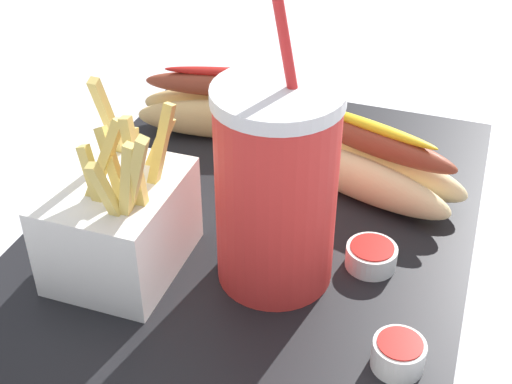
{
  "coord_description": "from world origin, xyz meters",
  "views": [
    {
      "loc": [
        -0.44,
        -0.15,
        0.37
      ],
      "look_at": [
        0.0,
        0.0,
        0.05
      ],
      "focal_mm": 49.76,
      "sensor_mm": 36.0,
      "label": 1
    }
  ],
  "objects_px": {
    "hot_dog_1": "(368,164)",
    "fries_basket": "(120,222)",
    "ketchup_cup_3": "(399,353)",
    "ketchup_cup_1": "(371,255)",
    "soda_cup": "(276,188)",
    "hot_dog_2": "(229,107)"
  },
  "relations": [
    {
      "from": "hot_dog_1",
      "to": "fries_basket",
      "type": "bearing_deg",
      "value": 136.39
    },
    {
      "from": "hot_dog_1",
      "to": "ketchup_cup_3",
      "type": "bearing_deg",
      "value": -162.49
    },
    {
      "from": "fries_basket",
      "to": "ketchup_cup_1",
      "type": "bearing_deg",
      "value": -71.42
    },
    {
      "from": "soda_cup",
      "to": "ketchup_cup_3",
      "type": "height_order",
      "value": "soda_cup"
    },
    {
      "from": "fries_basket",
      "to": "hot_dog_1",
      "type": "distance_m",
      "value": 0.22
    },
    {
      "from": "hot_dog_1",
      "to": "ketchup_cup_3",
      "type": "xyz_separation_m",
      "value": [
        -0.19,
        -0.06,
        -0.01
      ]
    },
    {
      "from": "hot_dog_1",
      "to": "hot_dog_2",
      "type": "bearing_deg",
      "value": 69.57
    },
    {
      "from": "ketchup_cup_1",
      "to": "fries_basket",
      "type": "bearing_deg",
      "value": 108.58
    },
    {
      "from": "hot_dog_2",
      "to": "ketchup_cup_3",
      "type": "relative_size",
      "value": 5.33
    },
    {
      "from": "soda_cup",
      "to": "hot_dog_2",
      "type": "bearing_deg",
      "value": 29.83
    },
    {
      "from": "soda_cup",
      "to": "hot_dog_1",
      "type": "bearing_deg",
      "value": -17.65
    },
    {
      "from": "hot_dog_2",
      "to": "ketchup_cup_3",
      "type": "height_order",
      "value": "hot_dog_2"
    },
    {
      "from": "hot_dog_1",
      "to": "ketchup_cup_1",
      "type": "xyz_separation_m",
      "value": [
        -0.1,
        -0.02,
        -0.02
      ]
    },
    {
      "from": "soda_cup",
      "to": "hot_dog_2",
      "type": "distance_m",
      "value": 0.22
    },
    {
      "from": "soda_cup",
      "to": "hot_dog_1",
      "type": "height_order",
      "value": "soda_cup"
    },
    {
      "from": "fries_basket",
      "to": "hot_dog_2",
      "type": "bearing_deg",
      "value": -0.72
    },
    {
      "from": "ketchup_cup_3",
      "to": "hot_dog_2",
      "type": "bearing_deg",
      "value": 40.29
    },
    {
      "from": "fries_basket",
      "to": "ketchup_cup_1",
      "type": "relative_size",
      "value": 3.71
    },
    {
      "from": "hot_dog_1",
      "to": "soda_cup",
      "type": "bearing_deg",
      "value": 162.35
    },
    {
      "from": "ketchup_cup_3",
      "to": "soda_cup",
      "type": "bearing_deg",
      "value": 59.53
    },
    {
      "from": "hot_dog_1",
      "to": "hot_dog_2",
      "type": "xyz_separation_m",
      "value": [
        0.06,
        0.15,
        0.0
      ]
    },
    {
      "from": "fries_basket",
      "to": "hot_dog_1",
      "type": "relative_size",
      "value": 0.79
    }
  ]
}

